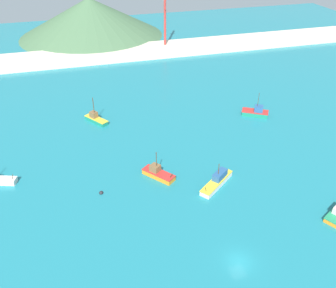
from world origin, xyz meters
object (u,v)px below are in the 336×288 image
Objects in this scene: fishing_boat_1 at (217,181)px; fishing_boat_5 at (96,119)px; radio_tower at (165,16)px; buoy_2 at (101,193)px; fishing_boat_0 at (158,173)px; fishing_boat_6 at (256,112)px.

fishing_boat_5 reaches higher than fishing_boat_1.
buoy_2 is at bearing -113.35° from radio_tower.
radio_tower is at bearing 73.40° from fishing_boat_0.
fishing_boat_5 is at bearing 109.18° from fishing_boat_0.
fishing_boat_0 is 0.99× the size of fishing_boat_5.
fishing_boat_5 reaches higher than fishing_boat_6.
buoy_2 is (-12.22, -2.19, -0.73)m from fishing_boat_0.
fishing_boat_6 reaches higher than buoy_2.
fishing_boat_6 is at bearing 49.38° from fishing_boat_1.
fishing_boat_6 is at bearing -11.21° from fishing_boat_5.
fishing_boat_0 is 0.29× the size of radio_tower.
fishing_boat_1 is (10.97, -5.89, 0.08)m from fishing_boat_0.
fishing_boat_1 is 39.68m from fishing_boat_5.
fishing_boat_6 is (21.81, 25.43, 0.05)m from fishing_boat_1.
buoy_2 is 95.20m from radio_tower.
fishing_boat_1 is at bearing -9.05° from buoy_2.
fishing_boat_0 is at bearing -106.60° from radio_tower.
fishing_boat_6 is at bearing 25.78° from buoy_2.
fishing_boat_5 is 8.79× the size of buoy_2.
radio_tower is at bearing 81.06° from fishing_boat_1.
buoy_2 is 0.03× the size of radio_tower.
radio_tower is at bearing 96.69° from fishing_boat_6.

